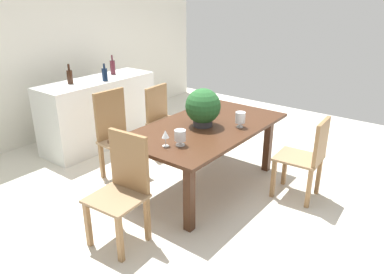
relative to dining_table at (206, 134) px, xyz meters
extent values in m
plane|color=silver|center=(0.00, 0.26, -0.65)|extent=(7.04, 7.04, 0.00)
cube|color=silver|center=(0.00, 2.86, 0.65)|extent=(6.40, 0.10, 2.60)
cube|color=#422616|center=(0.00, 0.00, 0.08)|extent=(1.91, 1.08, 0.04)
cube|color=#422616|center=(-0.80, -0.39, -0.30)|extent=(0.08, 0.08, 0.71)
cube|color=#422616|center=(0.80, -0.39, -0.30)|extent=(0.08, 0.08, 0.71)
cube|color=#422616|center=(-0.80, 0.39, -0.30)|extent=(0.08, 0.08, 0.71)
cube|color=#422616|center=(0.80, 0.39, -0.30)|extent=(0.08, 0.08, 0.71)
cube|color=olive|center=(0.25, 0.74, -0.43)|extent=(0.05, 0.05, 0.45)
cube|color=olive|center=(0.63, 0.76, -0.43)|extent=(0.05, 0.05, 0.45)
cube|color=olive|center=(0.22, 1.10, -0.43)|extent=(0.05, 0.05, 0.45)
cube|color=olive|center=(0.61, 1.13, -0.43)|extent=(0.05, 0.05, 0.45)
cube|color=#987855|center=(0.43, 0.93, -0.19)|extent=(0.49, 0.47, 0.03)
cube|color=olive|center=(0.42, 1.13, 0.06)|extent=(0.43, 0.07, 0.47)
cube|color=olive|center=(0.59, -0.72, -0.43)|extent=(0.05, 0.05, 0.45)
cube|color=olive|center=(0.24, -0.75, -0.43)|extent=(0.05, 0.05, 0.45)
cube|color=olive|center=(0.61, -1.12, -0.43)|extent=(0.05, 0.05, 0.45)
cube|color=olive|center=(0.27, -1.14, -0.43)|extent=(0.05, 0.05, 0.45)
cube|color=#987855|center=(0.43, -0.93, -0.19)|extent=(0.45, 0.49, 0.03)
cube|color=olive|center=(0.44, -1.15, 0.05)|extent=(0.39, 0.06, 0.46)
cube|color=olive|center=(-0.63, 0.78, -0.43)|extent=(0.05, 0.05, 0.45)
cube|color=olive|center=(-0.25, 0.75, -0.43)|extent=(0.05, 0.05, 0.45)
cube|color=olive|center=(-0.61, 1.11, -0.43)|extent=(0.05, 0.05, 0.45)
cube|color=olive|center=(-0.23, 1.08, -0.43)|extent=(0.05, 0.05, 0.45)
cube|color=#987855|center=(-0.43, 0.93, -0.19)|extent=(0.48, 0.44, 0.03)
cube|color=olive|center=(-0.42, 1.11, 0.11)|extent=(0.42, 0.07, 0.59)
cube|color=olive|center=(-1.54, 0.18, -0.43)|extent=(0.05, 0.05, 0.45)
cube|color=olive|center=(-1.51, -0.21, -0.43)|extent=(0.05, 0.05, 0.45)
cube|color=olive|center=(-1.18, 0.21, -0.43)|extent=(0.05, 0.05, 0.45)
cube|color=olive|center=(-1.15, -0.18, -0.43)|extent=(0.05, 0.05, 0.45)
cube|color=#987855|center=(-1.35, 0.00, -0.19)|extent=(0.46, 0.49, 0.03)
cube|color=olive|center=(-1.15, 0.01, 0.09)|extent=(0.07, 0.42, 0.54)
cylinder|color=#333338|center=(-0.02, 0.03, 0.14)|extent=(0.22, 0.22, 0.08)
sphere|color=#235628|center=(-0.02, 0.03, 0.32)|extent=(0.39, 0.39, 0.39)
sphere|color=silver|center=(0.03, 0.15, 0.39)|extent=(0.04, 0.04, 0.04)
sphere|color=silver|center=(0.10, 0.02, 0.35)|extent=(0.04, 0.04, 0.04)
sphere|color=silver|center=(-0.08, -0.10, 0.30)|extent=(0.06, 0.06, 0.06)
cylinder|color=silver|center=(0.19, -0.32, 0.10)|extent=(0.07, 0.07, 0.01)
cylinder|color=silver|center=(0.19, -0.32, 0.13)|extent=(0.03, 0.03, 0.04)
cylinder|color=silver|center=(0.19, -0.32, 0.21)|extent=(0.11, 0.11, 0.12)
cylinder|color=silver|center=(-0.61, -0.13, 0.10)|extent=(0.09, 0.09, 0.01)
cylinder|color=silver|center=(-0.61, -0.13, 0.13)|extent=(0.03, 0.03, 0.04)
cylinder|color=silver|center=(-0.61, -0.13, 0.20)|extent=(0.11, 0.11, 0.11)
cylinder|color=silver|center=(0.47, 0.23, 0.10)|extent=(0.10, 0.10, 0.01)
cylinder|color=silver|center=(0.47, 0.23, 0.13)|extent=(0.03, 0.03, 0.03)
cylinder|color=silver|center=(0.47, 0.23, 0.22)|extent=(0.11, 0.11, 0.15)
cylinder|color=silver|center=(-0.71, -0.03, 0.10)|extent=(0.06, 0.06, 0.00)
cylinder|color=silver|center=(-0.71, -0.03, 0.14)|extent=(0.01, 0.01, 0.08)
cone|color=silver|center=(-0.71, -0.03, 0.22)|extent=(0.07, 0.07, 0.08)
cube|color=silver|center=(0.10, 1.99, -0.16)|extent=(1.72, 0.61, 0.98)
cylinder|color=#511E28|center=(0.47, 2.05, 0.43)|extent=(0.07, 0.07, 0.20)
cylinder|color=#511E28|center=(0.47, 2.05, 0.57)|extent=(0.02, 0.02, 0.08)
cylinder|color=#0F1E38|center=(0.11, 1.80, 0.41)|extent=(0.08, 0.08, 0.17)
cylinder|color=#0F1E38|center=(0.11, 1.80, 0.53)|extent=(0.03, 0.03, 0.07)
cylinder|color=black|center=(-0.28, 2.05, 0.42)|extent=(0.08, 0.08, 0.18)
cylinder|color=black|center=(-0.28, 2.05, 0.55)|extent=(0.03, 0.03, 0.08)
camera|label=1|loc=(-3.15, -2.23, 1.51)|focal=34.51mm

